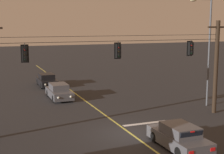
{
  "coord_description": "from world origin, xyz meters",
  "views": [
    {
      "loc": [
        -8.61,
        -18.65,
        6.91
      ],
      "look_at": [
        0.0,
        3.27,
        3.17
      ],
      "focal_mm": 53.83,
      "sensor_mm": 36.0,
      "label": 1
    }
  ],
  "objects_px": {
    "traffic_light_centre": "(191,49)",
    "car_oncoming_trailing": "(47,80)",
    "car_waiting_near_lane": "(179,137)",
    "street_lamp_corner": "(207,43)",
    "traffic_light_leftmost": "(25,54)",
    "car_oncoming_lead": "(59,92)",
    "traffic_light_left_inner": "(118,51)"
  },
  "relations": [
    {
      "from": "traffic_light_leftmost",
      "to": "car_oncoming_trailing",
      "type": "xyz_separation_m",
      "value": [
        4.22,
        16.27,
        -4.46
      ]
    },
    {
      "from": "traffic_light_leftmost",
      "to": "car_oncoming_lead",
      "type": "relative_size",
      "value": 0.28
    },
    {
      "from": "car_oncoming_lead",
      "to": "car_oncoming_trailing",
      "type": "relative_size",
      "value": 1.0
    },
    {
      "from": "traffic_light_leftmost",
      "to": "car_oncoming_lead",
      "type": "xyz_separation_m",
      "value": [
        4.1,
        9.5,
        -4.46
      ]
    },
    {
      "from": "traffic_light_left_inner",
      "to": "traffic_light_centre",
      "type": "bearing_deg",
      "value": 0.0
    },
    {
      "from": "traffic_light_leftmost",
      "to": "street_lamp_corner",
      "type": "xyz_separation_m",
      "value": [
        14.96,
        2.15,
        0.22
      ]
    },
    {
      "from": "traffic_light_left_inner",
      "to": "car_oncoming_lead",
      "type": "bearing_deg",
      "value": 102.18
    },
    {
      "from": "traffic_light_leftmost",
      "to": "street_lamp_corner",
      "type": "relative_size",
      "value": 0.14
    },
    {
      "from": "car_oncoming_trailing",
      "to": "street_lamp_corner",
      "type": "bearing_deg",
      "value": -52.74
    },
    {
      "from": "traffic_light_centre",
      "to": "car_oncoming_lead",
      "type": "height_order",
      "value": "traffic_light_centre"
    },
    {
      "from": "traffic_light_centre",
      "to": "street_lamp_corner",
      "type": "xyz_separation_m",
      "value": [
        3.02,
        2.15,
        0.22
      ]
    },
    {
      "from": "car_oncoming_trailing",
      "to": "traffic_light_centre",
      "type": "bearing_deg",
      "value": -64.61
    },
    {
      "from": "car_waiting_near_lane",
      "to": "street_lamp_corner",
      "type": "bearing_deg",
      "value": 46.03
    },
    {
      "from": "street_lamp_corner",
      "to": "car_oncoming_trailing",
      "type": "bearing_deg",
      "value": 127.26
    },
    {
      "from": "traffic_light_left_inner",
      "to": "traffic_light_centre",
      "type": "distance_m",
      "value": 5.79
    },
    {
      "from": "car_waiting_near_lane",
      "to": "street_lamp_corner",
      "type": "height_order",
      "value": "street_lamp_corner"
    },
    {
      "from": "car_waiting_near_lane",
      "to": "car_oncoming_lead",
      "type": "bearing_deg",
      "value": 102.87
    },
    {
      "from": "car_oncoming_lead",
      "to": "car_oncoming_trailing",
      "type": "height_order",
      "value": "same"
    },
    {
      "from": "traffic_light_left_inner",
      "to": "street_lamp_corner",
      "type": "height_order",
      "value": "street_lamp_corner"
    },
    {
      "from": "car_oncoming_lead",
      "to": "street_lamp_corner",
      "type": "xyz_separation_m",
      "value": [
        10.86,
        -7.35,
        4.68
      ]
    },
    {
      "from": "car_oncoming_lead",
      "to": "traffic_light_left_inner",
      "type": "bearing_deg",
      "value": -77.82
    },
    {
      "from": "traffic_light_left_inner",
      "to": "car_oncoming_trailing",
      "type": "bearing_deg",
      "value": 96.78
    },
    {
      "from": "car_oncoming_trailing",
      "to": "car_waiting_near_lane",
      "type": "bearing_deg",
      "value": -81.34
    },
    {
      "from": "traffic_light_centre",
      "to": "car_waiting_near_lane",
      "type": "distance_m",
      "value": 8.36
    },
    {
      "from": "traffic_light_left_inner",
      "to": "car_oncoming_trailing",
      "type": "relative_size",
      "value": 0.28
    },
    {
      "from": "street_lamp_corner",
      "to": "traffic_light_left_inner",
      "type": "bearing_deg",
      "value": -166.27
    },
    {
      "from": "car_oncoming_lead",
      "to": "car_oncoming_trailing",
      "type": "xyz_separation_m",
      "value": [
        0.12,
        6.77,
        0.0
      ]
    },
    {
      "from": "traffic_light_centre",
      "to": "car_oncoming_trailing",
      "type": "bearing_deg",
      "value": 115.39
    },
    {
      "from": "car_oncoming_trailing",
      "to": "traffic_light_left_inner",
      "type": "bearing_deg",
      "value": -83.22
    },
    {
      "from": "car_waiting_near_lane",
      "to": "street_lamp_corner",
      "type": "distance_m",
      "value": 11.67
    },
    {
      "from": "traffic_light_centre",
      "to": "car_oncoming_trailing",
      "type": "height_order",
      "value": "traffic_light_centre"
    },
    {
      "from": "car_waiting_near_lane",
      "to": "street_lamp_corner",
      "type": "relative_size",
      "value": 0.48
    }
  ]
}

